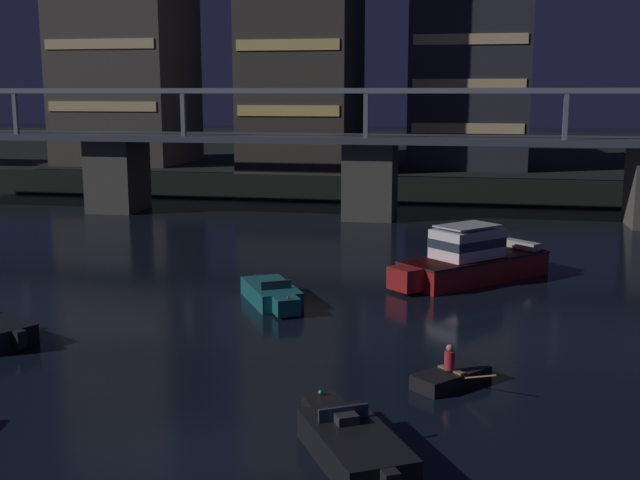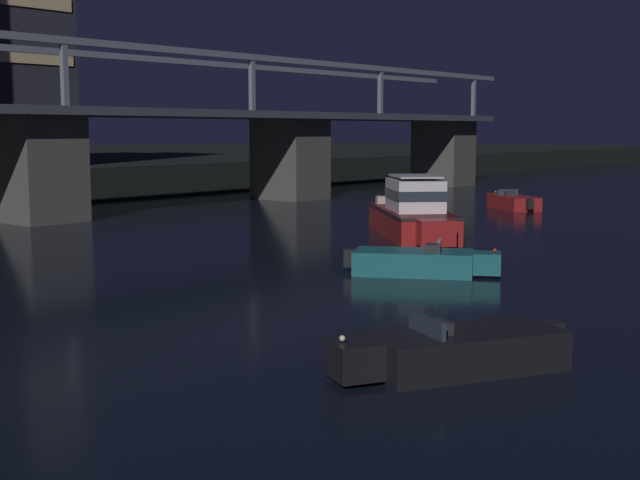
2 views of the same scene
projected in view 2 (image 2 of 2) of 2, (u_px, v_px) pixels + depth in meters
The scene contains 5 objects.
river_bridge at pixel (35, 145), 45.18m from camera, with size 84.97×6.40×9.38m.
cabin_cruiser_near_left at pixel (413, 214), 38.95m from camera, with size 7.76×8.07×2.79m.
speedboat_mid_center at pixel (420, 262), 28.76m from camera, with size 3.60×4.87×1.16m.
speedboat_far_center at pixel (454, 350), 17.25m from camera, with size 4.90×3.48×1.16m.
speedboat_far_right at pixel (512, 202), 52.89m from camera, with size 3.99×4.69×1.16m.
Camera 2 is at (-24.86, -1.07, 4.78)m, focal length 48.50 mm.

